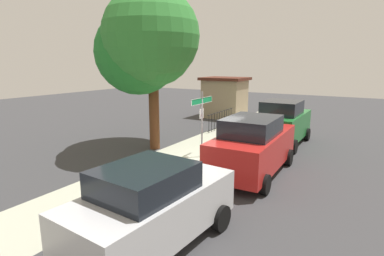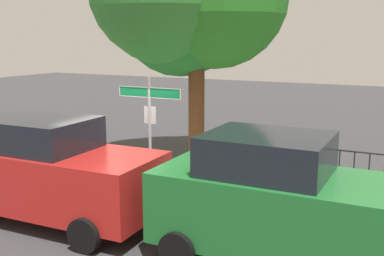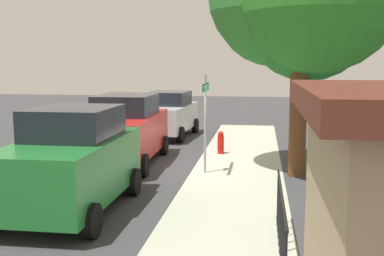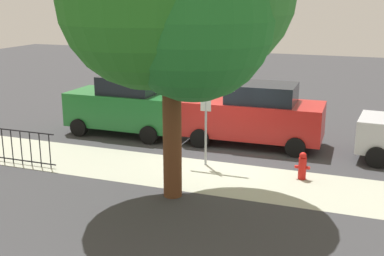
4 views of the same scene
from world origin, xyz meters
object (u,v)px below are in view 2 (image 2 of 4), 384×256
car_red (48,170)px  fire_hydrant (65,159)px  street_sign (149,111)px  car_green (278,201)px

car_red → fire_hydrant: 3.52m
street_sign → fire_hydrant: (-2.91, 0.20, -1.58)m
car_red → car_green: 4.77m
car_green → fire_hydrant: (-6.81, 2.54, -0.69)m
street_sign → car_red: size_ratio=0.59×
street_sign → fire_hydrant: street_sign is taller
fire_hydrant → car_red: bearing=-53.7°
street_sign → car_green: bearing=-30.9°
street_sign → car_red: street_sign is taller
street_sign → car_green: size_ratio=0.68×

